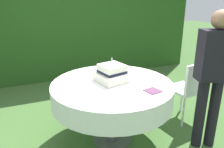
% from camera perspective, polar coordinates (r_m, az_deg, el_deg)
% --- Properties ---
extents(ground_plane, '(20.00, 20.00, 0.00)m').
position_cam_1_polar(ground_plane, '(3.02, 0.03, -16.02)').
color(ground_plane, '#3D602D').
extents(foliage_hedge, '(5.78, 0.66, 2.47)m').
position_cam_1_polar(foliage_hedge, '(5.07, -11.97, 13.25)').
color(foliage_hedge, '#234C19').
rests_on(foliage_hedge, ground_plane).
extents(cake_table, '(1.41, 1.41, 0.77)m').
position_cam_1_polar(cake_table, '(2.69, 0.03, -4.69)').
color(cake_table, '#4C4C51').
rests_on(cake_table, ground_plane).
extents(wedding_cake, '(0.40, 0.40, 0.28)m').
position_cam_1_polar(wedding_cake, '(2.68, -0.00, 0.16)').
color(wedding_cake, silver).
rests_on(wedding_cake, cake_table).
extents(serving_plate_near, '(0.10, 0.10, 0.01)m').
position_cam_1_polar(serving_plate_near, '(2.72, -9.11, -1.75)').
color(serving_plate_near, white).
rests_on(serving_plate_near, cake_table).
extents(serving_plate_far, '(0.11, 0.11, 0.01)m').
position_cam_1_polar(serving_plate_far, '(2.12, 0.93, -7.91)').
color(serving_plate_far, white).
rests_on(serving_plate_far, cake_table).
extents(napkin_stack, '(0.18, 0.18, 0.01)m').
position_cam_1_polar(napkin_stack, '(2.47, 10.08, -4.13)').
color(napkin_stack, '#603856').
rests_on(napkin_stack, cake_table).
extents(garden_chair, '(0.46, 0.46, 0.89)m').
position_cam_1_polar(garden_chair, '(3.33, 18.60, -2.92)').
color(garden_chair, white).
rests_on(garden_chair, ground_plane).
extents(standing_person, '(0.40, 0.30, 1.60)m').
position_cam_1_polar(standing_person, '(2.74, 23.76, 0.28)').
color(standing_person, black).
rests_on(standing_person, ground_plane).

